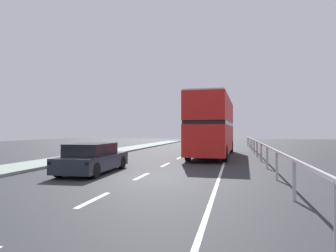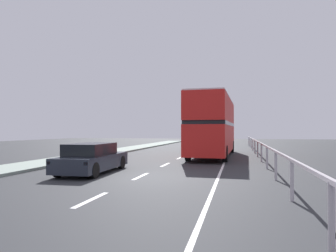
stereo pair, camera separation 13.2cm
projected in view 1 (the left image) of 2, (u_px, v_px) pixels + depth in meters
ground_plane at (141, 178)px, 12.47m from camera, size 75.16×120.00×0.10m
near_sidewalk_kerb at (3, 170)px, 13.92m from camera, size 2.54×80.00×0.14m
lane_paint_markings at (208, 158)px, 20.76m from camera, size 3.29×46.00×0.01m
bridge_side_railing at (259, 145)px, 20.12m from camera, size 0.10×42.00×1.15m
double_decker_bus_red at (213, 125)px, 22.53m from camera, size 2.86×11.38×4.32m
hatchback_car_near at (93, 159)px, 13.60m from camera, size 1.89×4.58×1.33m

